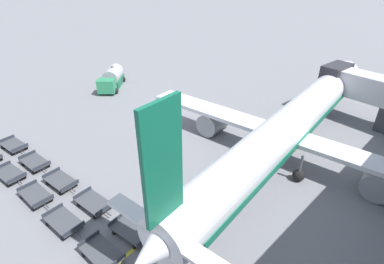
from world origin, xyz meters
name	(u,v)px	position (x,y,z in m)	size (l,w,h in m)	color
ground_plane	(165,114)	(0.00, 0.00, 0.00)	(500.00, 500.00, 0.00)	gray
airplane	(290,126)	(16.86, 2.71, 3.54)	(33.95, 43.70, 12.79)	white
fuel_tanker_primary	(112,79)	(-14.08, 0.59, 1.33)	(7.16, 7.25, 3.23)	#2D8C5B
baggage_dolly_row_near_col_b	(10,174)	(0.25, -19.70, 0.49)	(3.98, 2.25, 0.92)	#424449
baggage_dolly_row_near_col_c	(36,195)	(5.11, -19.09, 0.49)	(3.95, 2.06, 0.92)	#424449
baggage_dolly_row_near_col_d	(64,222)	(9.81, -18.70, 0.49)	(3.97, 2.13, 0.92)	#424449
baggage_dolly_row_near_col_e	(102,253)	(14.50, -18.09, 0.49)	(3.95, 2.04, 0.92)	#424449
baggage_dolly_row_mid_a_col_a	(14,145)	(-5.05, -17.69, 0.49)	(3.98, 2.24, 0.92)	#424449
baggage_dolly_row_mid_a_col_b	(35,162)	(-0.04, -17.25, 0.49)	(3.97, 2.13, 0.92)	#424449
baggage_dolly_row_mid_a_col_c	(61,181)	(4.78, -16.68, 0.49)	(3.98, 2.18, 0.92)	#424449
baggage_dolly_row_mid_a_col_d	(94,203)	(9.55, -15.97, 0.49)	(3.97, 2.16, 0.92)	#424449
baggage_dolly_row_mid_a_col_e	(131,230)	(14.25, -15.43, 0.49)	(3.99, 2.26, 0.92)	#424449
stand_guidance_stripe	(210,183)	(14.36, -6.64, 0.00)	(4.69, 37.77, 0.01)	yellow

